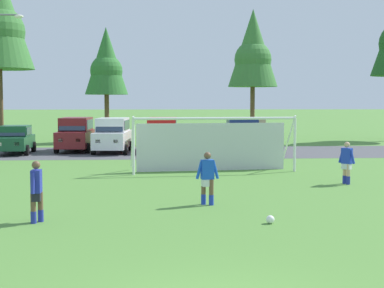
# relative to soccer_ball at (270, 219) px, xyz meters

# --- Properties ---
(ground_plane) EXTENTS (400.00, 400.00, 0.00)m
(ground_plane) POSITION_rel_soccer_ball_xyz_m (-2.12, 8.54, -0.11)
(ground_plane) COLOR #518438
(parking_lot_strip) EXTENTS (52.00, 8.40, 0.01)m
(parking_lot_strip) POSITION_rel_soccer_ball_xyz_m (-2.12, 20.53, -0.11)
(parking_lot_strip) COLOR #4C4C51
(parking_lot_strip) RESTS_ON ground
(soccer_ball) EXTENTS (0.22, 0.22, 0.22)m
(soccer_ball) POSITION_rel_soccer_ball_xyz_m (0.00, 0.00, 0.00)
(soccer_ball) COLOR white
(soccer_ball) RESTS_ON ground
(soccer_goal) EXTENTS (7.57, 2.67, 2.57)m
(soccer_goal) POSITION_rel_soccer_ball_xyz_m (-0.40, 11.07, 1.18)
(soccer_goal) COLOR white
(soccer_goal) RESTS_ON ground
(player_striker_near) EXTENTS (0.75, 0.31, 1.64)m
(player_striker_near) POSITION_rel_soccer_ball_xyz_m (-1.40, 2.76, 0.71)
(player_striker_near) COLOR brown
(player_striker_near) RESTS_ON ground
(player_midfield_center) EXTENTS (0.29, 0.73, 1.64)m
(player_midfield_center) POSITION_rel_soccer_ball_xyz_m (-6.12, 0.53, 0.71)
(player_midfield_center) COLOR brown
(player_midfield_center) RESTS_ON ground
(player_defender_far) EXTENTS (0.52, 0.64, 1.64)m
(player_defender_far) POSITION_rel_soccer_ball_xyz_m (4.36, 6.70, 0.71)
(player_defender_far) COLOR tan
(player_defender_far) RESTS_ON ground
(parked_car_slot_far_left) EXTENTS (2.23, 4.30, 1.72)m
(parked_car_slot_far_left) POSITION_rel_soccer_ball_xyz_m (-11.61, 20.30, 0.77)
(parked_car_slot_far_left) COLOR #194C2D
(parked_car_slot_far_left) RESTS_ON ground
(parked_car_slot_left) EXTENTS (2.23, 4.65, 2.16)m
(parked_car_slot_left) POSITION_rel_soccer_ball_xyz_m (-8.12, 21.76, 1.00)
(parked_car_slot_left) COLOR maroon
(parked_car_slot_left) RESTS_ON ground
(parked_car_slot_center_left) EXTENTS (2.37, 4.72, 2.16)m
(parked_car_slot_center_left) POSITION_rel_soccer_ball_xyz_m (-5.71, 20.73, 1.00)
(parked_car_slot_center_left) COLOR silver
(parked_car_slot_center_left) RESTS_ON ground
(parked_car_slot_center) EXTENTS (2.35, 4.71, 2.16)m
(parked_car_slot_center) POSITION_rel_soccer_ball_xyz_m (-2.59, 21.13, 1.00)
(parked_car_slot_center) COLOR red
(parked_car_slot_center) RESTS_ON ground
(parked_car_slot_center_right) EXTENTS (2.36, 4.71, 2.16)m
(parked_car_slot_center_right) POSITION_rel_soccer_ball_xyz_m (2.33, 19.85, 1.00)
(parked_car_slot_center_right) COLOR navy
(parked_car_slot_center_right) RESTS_ON ground
(parked_car_slot_right) EXTENTS (2.27, 4.67, 2.16)m
(parked_car_slot_right) POSITION_rel_soccer_ball_xyz_m (2.94, 21.01, 1.00)
(parked_car_slot_right) COLOR tan
(parked_car_slot_right) RESTS_ON ground
(tree_mid_left) EXTENTS (3.36, 3.36, 8.97)m
(tree_mid_left) POSITION_rel_soccer_ball_xyz_m (-6.86, 29.80, 6.05)
(tree_mid_left) COLOR brown
(tree_mid_left) RESTS_ON ground
(tree_center_back) EXTENTS (3.93, 3.93, 10.48)m
(tree_center_back) POSITION_rel_soccer_ball_xyz_m (4.69, 29.80, 7.09)
(tree_center_back) COLOR brown
(tree_center_back) RESTS_ON ground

